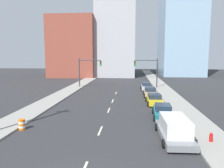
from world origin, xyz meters
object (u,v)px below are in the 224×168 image
at_px(sedan_teal, 163,112).
at_px(traffic_barrel, 22,124).
at_px(traffic_signal_right, 150,69).
at_px(sedan_tan, 150,92).
at_px(traffic_signal_left, 86,68).
at_px(fire_hydrant, 211,138).
at_px(box_truck_gray, 174,129).
at_px(sedan_yellow, 154,99).
at_px(sedan_silver, 146,87).

bearing_deg(sedan_teal, traffic_barrel, -156.18).
distance_m(traffic_signal_right, sedan_tan, 9.49).
relative_size(traffic_signal_left, fire_hydrant, 7.20).
distance_m(traffic_signal_left, traffic_barrel, 26.72).
relative_size(box_truck_gray, sedan_yellow, 1.25).
height_order(traffic_signal_right, sedan_tan, traffic_signal_right).
xyz_separation_m(fire_hydrant, sedan_silver, (-3.16, 25.82, 0.23)).
bearing_deg(sedan_silver, traffic_barrel, -116.77).
height_order(traffic_signal_left, sedan_silver, traffic_signal_left).
distance_m(fire_hydrant, sedan_silver, 26.01).
height_order(box_truck_gray, sedan_silver, box_truck_gray).
height_order(traffic_signal_left, sedan_tan, traffic_signal_left).
bearing_deg(sedan_tan, sedan_teal, -88.52).
bearing_deg(sedan_silver, traffic_signal_left, 169.62).
height_order(traffic_signal_right, sedan_teal, traffic_signal_right).
relative_size(traffic_signal_right, sedan_tan, 1.26).
distance_m(traffic_signal_left, sedan_silver, 12.92).
xyz_separation_m(traffic_signal_right, sedan_teal, (-0.38, -21.46, -3.30)).
bearing_deg(box_truck_gray, sedan_yellow, 89.52).
bearing_deg(box_truck_gray, traffic_signal_left, 113.36).
bearing_deg(sedan_teal, sedan_tan, 94.07).
xyz_separation_m(traffic_signal_right, sedan_tan, (-0.67, -8.87, -3.30)).
relative_size(fire_hydrant, sedan_teal, 0.18).
xyz_separation_m(traffic_signal_left, sedan_tan, (12.50, -8.87, -3.30)).
bearing_deg(sedan_tan, traffic_barrel, -125.76).
bearing_deg(box_truck_gray, sedan_silver, 89.73).
distance_m(fire_hydrant, box_truck_gray, 2.70).
distance_m(traffic_signal_right, fire_hydrant, 28.52).
bearing_deg(box_truck_gray, sedan_tan, 89.42).
xyz_separation_m(traffic_signal_right, box_truck_gray, (-0.35, -27.59, -3.08)).
bearing_deg(sedan_yellow, traffic_barrel, -138.85).
bearing_deg(box_truck_gray, traffic_barrel, 173.64).
bearing_deg(sedan_tan, fire_hydrant, -81.28).
bearing_deg(fire_hydrant, sedan_tan, 98.57).
relative_size(traffic_signal_left, traffic_signal_right, 1.00).
distance_m(sedan_teal, sedan_tan, 12.59).
bearing_deg(sedan_silver, sedan_teal, -87.71).
bearing_deg(traffic_signal_left, traffic_signal_right, 0.00).
bearing_deg(sedan_silver, sedan_tan, -87.15).
bearing_deg(sedan_teal, traffic_signal_right, 91.73).
bearing_deg(traffic_barrel, traffic_signal_right, 63.12).
bearing_deg(sedan_teal, box_truck_gray, -86.98).
xyz_separation_m(fire_hydrant, box_truck_gray, (-2.59, 0.62, 0.46)).
height_order(traffic_barrel, box_truck_gray, box_truck_gray).
xyz_separation_m(traffic_barrel, fire_hydrant, (15.68, -1.72, -0.06)).
xyz_separation_m(traffic_signal_left, fire_hydrant, (15.41, -28.21, -3.54)).
height_order(traffic_signal_left, fire_hydrant, traffic_signal_left).
height_order(traffic_barrel, sedan_tan, sedan_tan).
xyz_separation_m(sedan_tan, sedan_silver, (-0.25, 6.48, 0.00)).
xyz_separation_m(traffic_signal_left, sedan_silver, (12.26, -2.40, -3.30)).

